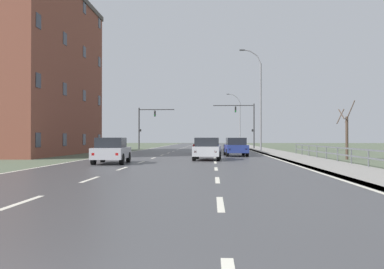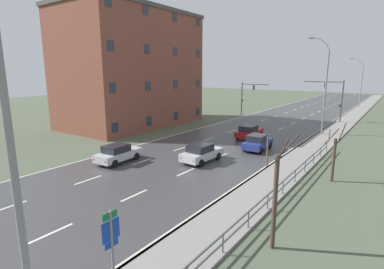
{
  "view_description": "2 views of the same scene",
  "coord_description": "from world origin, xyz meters",
  "px_view_note": "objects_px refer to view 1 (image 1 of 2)",
  "views": [
    {
      "loc": [
        2.15,
        -2.13,
        1.54
      ],
      "look_at": [
        -0.98,
        61.25,
        2.09
      ],
      "focal_mm": 38.56,
      "sensor_mm": 36.0,
      "label": 1
    },
    {
      "loc": [
        15.29,
        6.21,
        7.6
      ],
      "look_at": [
        0.0,
        27.69,
        1.98
      ],
      "focal_mm": 27.72,
      "sensor_mm": 36.0,
      "label": 2
    }
  ],
  "objects_px": {
    "traffic_signal_right": "(246,119)",
    "brick_building": "(16,71)",
    "car_far_left": "(236,147)",
    "car_near_left": "(112,150)",
    "street_lamp_distant": "(239,120)",
    "traffic_signal_left": "(146,122)",
    "car_far_right": "(203,146)",
    "car_mid_centre": "(207,149)",
    "street_lamp_midground": "(259,101)"
  },
  "relations": [
    {
      "from": "car_far_right",
      "to": "traffic_signal_left",
      "type": "bearing_deg",
      "value": 116.94
    },
    {
      "from": "street_lamp_midground",
      "to": "car_far_right",
      "type": "height_order",
      "value": "street_lamp_midground"
    },
    {
      "from": "car_far_left",
      "to": "brick_building",
      "type": "distance_m",
      "value": 22.08
    },
    {
      "from": "traffic_signal_right",
      "to": "car_far_right",
      "type": "relative_size",
      "value": 1.53
    },
    {
      "from": "traffic_signal_right",
      "to": "traffic_signal_left",
      "type": "height_order",
      "value": "traffic_signal_right"
    },
    {
      "from": "street_lamp_distant",
      "to": "traffic_signal_right",
      "type": "bearing_deg",
      "value": -91.32
    },
    {
      "from": "traffic_signal_right",
      "to": "car_far_left",
      "type": "height_order",
      "value": "traffic_signal_right"
    },
    {
      "from": "street_lamp_distant",
      "to": "car_far_left",
      "type": "distance_m",
      "value": 47.0
    },
    {
      "from": "car_far_right",
      "to": "car_mid_centre",
      "type": "bearing_deg",
      "value": -86.66
    },
    {
      "from": "traffic_signal_left",
      "to": "car_far_right",
      "type": "xyz_separation_m",
      "value": [
        8.26,
        -16.63,
        -2.97
      ]
    },
    {
      "from": "car_near_left",
      "to": "traffic_signal_right",
      "type": "bearing_deg",
      "value": 68.57
    },
    {
      "from": "street_lamp_distant",
      "to": "traffic_signal_left",
      "type": "relative_size",
      "value": 1.82
    },
    {
      "from": "street_lamp_midground",
      "to": "car_far_right",
      "type": "distance_m",
      "value": 10.72
    },
    {
      "from": "traffic_signal_right",
      "to": "car_near_left",
      "type": "height_order",
      "value": "traffic_signal_right"
    },
    {
      "from": "traffic_signal_left",
      "to": "street_lamp_distant",
      "type": "bearing_deg",
      "value": 60.84
    },
    {
      "from": "car_far_right",
      "to": "brick_building",
      "type": "distance_m",
      "value": 19.19
    },
    {
      "from": "car_near_left",
      "to": "car_far_left",
      "type": "bearing_deg",
      "value": 49.77
    },
    {
      "from": "street_lamp_distant",
      "to": "traffic_signal_left",
      "type": "height_order",
      "value": "street_lamp_distant"
    },
    {
      "from": "street_lamp_distant",
      "to": "street_lamp_midground",
      "type": "bearing_deg",
      "value": -89.92
    },
    {
      "from": "street_lamp_distant",
      "to": "car_mid_centre",
      "type": "relative_size",
      "value": 2.48
    },
    {
      "from": "car_far_left",
      "to": "traffic_signal_right",
      "type": "bearing_deg",
      "value": 80.48
    },
    {
      "from": "car_near_left",
      "to": "brick_building",
      "type": "bearing_deg",
      "value": 129.09
    },
    {
      "from": "street_lamp_midground",
      "to": "brick_building",
      "type": "relative_size",
      "value": 0.6
    },
    {
      "from": "street_lamp_distant",
      "to": "brick_building",
      "type": "xyz_separation_m",
      "value": [
        -23.93,
        -43.52,
        2.88
      ]
    },
    {
      "from": "car_far_right",
      "to": "car_far_left",
      "type": "bearing_deg",
      "value": -55.55
    },
    {
      "from": "street_lamp_distant",
      "to": "traffic_signal_right",
      "type": "relative_size",
      "value": 1.64
    },
    {
      "from": "car_far_right",
      "to": "car_near_left",
      "type": "distance_m",
      "value": 15.8
    },
    {
      "from": "street_lamp_distant",
      "to": "traffic_signal_right",
      "type": "xyz_separation_m",
      "value": [
        -0.57,
        -24.63,
        -0.86
      ]
    },
    {
      "from": "car_mid_centre",
      "to": "brick_building",
      "type": "bearing_deg",
      "value": 155.09
    },
    {
      "from": "car_near_left",
      "to": "brick_building",
      "type": "height_order",
      "value": "brick_building"
    },
    {
      "from": "street_lamp_distant",
      "to": "car_far_right",
      "type": "height_order",
      "value": "street_lamp_distant"
    },
    {
      "from": "street_lamp_distant",
      "to": "brick_building",
      "type": "bearing_deg",
      "value": -118.81
    },
    {
      "from": "traffic_signal_left",
      "to": "brick_building",
      "type": "xyz_separation_m",
      "value": [
        -9.54,
        -17.72,
        4.15
      ]
    },
    {
      "from": "street_lamp_distant",
      "to": "car_far_right",
      "type": "distance_m",
      "value": 43.09
    },
    {
      "from": "car_far_left",
      "to": "car_far_right",
      "type": "bearing_deg",
      "value": 121.38
    },
    {
      "from": "street_lamp_distant",
      "to": "car_near_left",
      "type": "xyz_separation_m",
      "value": [
        -11.3,
        -57.37,
        -4.24
      ]
    },
    {
      "from": "car_mid_centre",
      "to": "car_near_left",
      "type": "distance_m",
      "value": 7.1
    },
    {
      "from": "car_far_left",
      "to": "brick_building",
      "type": "height_order",
      "value": "brick_building"
    },
    {
      "from": "traffic_signal_right",
      "to": "car_near_left",
      "type": "bearing_deg",
      "value": -108.15
    },
    {
      "from": "car_mid_centre",
      "to": "car_near_left",
      "type": "xyz_separation_m",
      "value": [
        -5.69,
        -4.24,
        0.0
      ]
    },
    {
      "from": "street_lamp_midground",
      "to": "traffic_signal_right",
      "type": "height_order",
      "value": "street_lamp_midground"
    },
    {
      "from": "traffic_signal_right",
      "to": "brick_building",
      "type": "bearing_deg",
      "value": -141.04
    },
    {
      "from": "traffic_signal_left",
      "to": "car_far_left",
      "type": "relative_size",
      "value": 1.37
    },
    {
      "from": "car_far_left",
      "to": "car_mid_centre",
      "type": "xyz_separation_m",
      "value": [
        -2.34,
        -6.43,
        0.0
      ]
    },
    {
      "from": "car_near_left",
      "to": "street_lamp_distant",
      "type": "bearing_deg",
      "value": 75.58
    },
    {
      "from": "traffic_signal_right",
      "to": "car_far_left",
      "type": "bearing_deg",
      "value": -96.99
    },
    {
      "from": "street_lamp_midground",
      "to": "traffic_signal_right",
      "type": "relative_size",
      "value": 1.84
    },
    {
      "from": "street_lamp_midground",
      "to": "car_near_left",
      "type": "distance_m",
      "value": 25.41
    },
    {
      "from": "car_mid_centre",
      "to": "brick_building",
      "type": "distance_m",
      "value": 21.87
    },
    {
      "from": "traffic_signal_right",
      "to": "car_far_left",
      "type": "relative_size",
      "value": 1.51
    }
  ]
}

